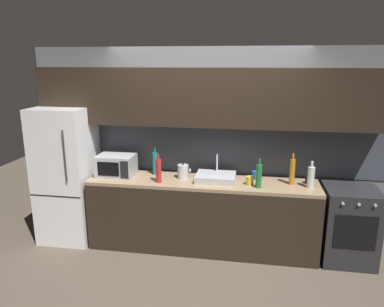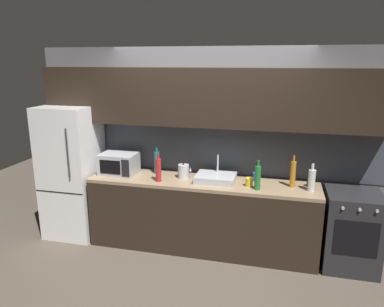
{
  "view_description": "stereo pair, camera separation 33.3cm",
  "coord_description": "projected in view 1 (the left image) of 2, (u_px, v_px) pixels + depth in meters",
  "views": [
    {
      "loc": [
        0.57,
        -3.26,
        2.33
      ],
      "look_at": [
        -0.13,
        0.9,
        1.24
      ],
      "focal_mm": 33.68,
      "sensor_mm": 36.0,
      "label": 1
    },
    {
      "loc": [
        0.89,
        -3.2,
        2.33
      ],
      "look_at": [
        -0.13,
        0.9,
        1.24
      ],
      "focal_mm": 33.68,
      "sensor_mm": 36.0,
      "label": 2
    }
  ],
  "objects": [
    {
      "name": "wine_bottle_red",
      "position": [
        159.0,
        170.0,
        4.33
      ],
      "size": [
        0.07,
        0.07,
        0.35
      ],
      "color": "#A82323",
      "rests_on": "counter_run"
    },
    {
      "name": "kettle",
      "position": [
        183.0,
        172.0,
        4.49
      ],
      "size": [
        0.17,
        0.14,
        0.2
      ],
      "color": "#B7BABF",
      "rests_on": "counter_run"
    },
    {
      "name": "wine_bottle_green",
      "position": [
        259.0,
        176.0,
        4.14
      ],
      "size": [
        0.07,
        0.07,
        0.35
      ],
      "color": "#1E6B2D",
      "rests_on": "counter_run"
    },
    {
      "name": "mug_yellow",
      "position": [
        250.0,
        181.0,
        4.26
      ],
      "size": [
        0.09,
        0.09,
        0.1
      ],
      "primitive_type": "cylinder",
      "color": "gold",
      "rests_on": "counter_run"
    },
    {
      "name": "microwave",
      "position": [
        116.0,
        165.0,
        4.58
      ],
      "size": [
        0.46,
        0.35,
        0.27
      ],
      "color": "#A8AAAF",
      "rests_on": "counter_run"
    },
    {
      "name": "sink_basin",
      "position": [
        216.0,
        177.0,
        4.42
      ],
      "size": [
        0.48,
        0.38,
        0.3
      ],
      "color": "#ADAFB5",
      "rests_on": "counter_run"
    },
    {
      "name": "counter_run",
      "position": [
        202.0,
        214.0,
        4.54
      ],
      "size": [
        2.82,
        0.6,
        0.9
      ],
      "color": "black",
      "rests_on": "ground"
    },
    {
      "name": "wine_bottle_clear",
      "position": [
        311.0,
        177.0,
        4.15
      ],
      "size": [
        0.08,
        0.08,
        0.32
      ],
      "color": "silver",
      "rests_on": "counter_run"
    },
    {
      "name": "mug_dark",
      "position": [
        309.0,
        180.0,
        4.3
      ],
      "size": [
        0.08,
        0.08,
        0.09
      ],
      "primitive_type": "cylinder",
      "color": "black",
      "rests_on": "counter_run"
    },
    {
      "name": "back_wall",
      "position": [
        206.0,
        124.0,
        4.55
      ],
      "size": [
        4.56,
        0.44,
        2.5
      ],
      "color": "slate",
      "rests_on": "ground"
    },
    {
      "name": "mug_blue",
      "position": [
        255.0,
        175.0,
        4.46
      ],
      "size": [
        0.07,
        0.07,
        0.1
      ],
      "primitive_type": "cylinder",
      "color": "#234299",
      "rests_on": "counter_run"
    },
    {
      "name": "oven_range",
      "position": [
        348.0,
        224.0,
        4.26
      ],
      "size": [
        0.6,
        0.62,
        0.9
      ],
      "color": "#232326",
      "rests_on": "ground"
    },
    {
      "name": "wine_bottle_amber",
      "position": [
        292.0,
        171.0,
        4.25
      ],
      "size": [
        0.06,
        0.06,
        0.38
      ],
      "color": "#B27019",
      "rests_on": "counter_run"
    },
    {
      "name": "wine_bottle_teal",
      "position": [
        155.0,
        163.0,
        4.63
      ],
      "size": [
        0.07,
        0.07,
        0.36
      ],
      "color": "#19666B",
      "rests_on": "counter_run"
    },
    {
      "name": "refrigerator",
      "position": [
        67.0,
        174.0,
        4.71
      ],
      "size": [
        0.68,
        0.69,
        1.77
      ],
      "color": "white",
      "rests_on": "ground"
    },
    {
      "name": "ground_plane",
      "position": [
        190.0,
        289.0,
        3.79
      ],
      "size": [
        10.0,
        10.0,
        0.0
      ],
      "primitive_type": "plane",
      "color": "#4C4238"
    }
  ]
}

